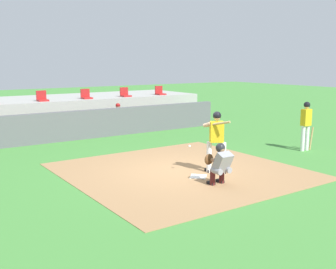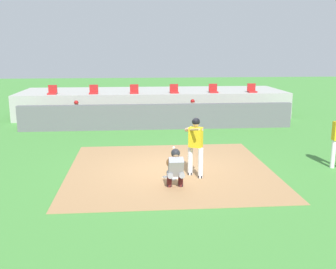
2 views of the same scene
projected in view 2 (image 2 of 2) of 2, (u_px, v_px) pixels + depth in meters
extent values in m
plane|color=#428438|center=(170.00, 170.00, 12.59)|extent=(80.00, 80.00, 0.00)
cube|color=#9E754C|center=(170.00, 170.00, 12.59)|extent=(6.40, 6.40, 0.01)
cube|color=white|center=(172.00, 177.00, 11.81)|extent=(0.62, 0.62, 0.02)
cylinder|color=silver|center=(190.00, 160.00, 11.98)|extent=(0.15, 0.15, 0.92)
cylinder|color=silver|center=(201.00, 163.00, 11.69)|extent=(0.15, 0.15, 0.92)
cube|color=gold|center=(196.00, 137.00, 11.67)|extent=(0.45, 0.40, 0.60)
sphere|color=tan|center=(196.00, 123.00, 11.58)|extent=(0.21, 0.21, 0.21)
sphere|color=black|center=(196.00, 122.00, 11.57)|extent=(0.24, 0.24, 0.24)
cylinder|color=tan|center=(188.00, 129.00, 11.76)|extent=(0.17, 0.27, 0.17)
cylinder|color=tan|center=(194.00, 130.00, 11.72)|extent=(0.52, 0.41, 0.18)
cylinder|color=tan|center=(192.00, 130.00, 11.48)|extent=(0.34, 0.82, 0.24)
cube|color=black|center=(190.00, 173.00, 12.13)|extent=(0.19, 0.28, 0.09)
cube|color=black|center=(200.00, 176.00, 11.83)|extent=(0.19, 0.28, 0.09)
cylinder|color=gray|center=(170.00, 174.00, 10.79)|extent=(0.16, 0.32, 0.16)
cylinder|color=#4C1919|center=(169.00, 180.00, 10.98)|extent=(0.14, 0.14, 0.42)
cube|color=black|center=(169.00, 185.00, 11.08)|extent=(0.11, 0.24, 0.08)
cylinder|color=gray|center=(181.00, 174.00, 10.82)|extent=(0.16, 0.32, 0.16)
cylinder|color=#4C1919|center=(181.00, 179.00, 11.01)|extent=(0.14, 0.14, 0.42)
cube|color=black|center=(180.00, 185.00, 11.11)|extent=(0.11, 0.24, 0.08)
cube|color=gray|center=(176.00, 167.00, 10.71)|extent=(0.40, 0.44, 0.57)
cube|color=#2D2D33|center=(175.00, 166.00, 10.83)|extent=(0.38, 0.26, 0.45)
sphere|color=#996B4C|center=(176.00, 154.00, 10.71)|extent=(0.21, 0.21, 0.21)
sphere|color=#232328|center=(175.00, 153.00, 10.73)|extent=(0.25, 0.25, 0.25)
cylinder|color=#996B4C|center=(174.00, 165.00, 10.93)|extent=(0.10, 0.45, 0.10)
ellipsoid|color=brown|center=(171.00, 162.00, 11.14)|extent=(0.28, 0.12, 0.30)
sphere|color=white|center=(174.00, 148.00, 12.17)|extent=(0.07, 0.07, 0.07)
cylinder|color=silver|center=(333.00, 154.00, 12.71)|extent=(0.14, 0.14, 0.92)
cube|color=#59595E|center=(158.00, 117.00, 18.79)|extent=(13.00, 0.30, 1.20)
cube|color=olive|center=(156.00, 121.00, 19.84)|extent=(11.80, 0.44, 0.45)
cylinder|color=#939399|center=(74.00, 118.00, 19.20)|extent=(0.15, 0.40, 0.15)
cylinder|color=#939399|center=(73.00, 124.00, 19.06)|extent=(0.13, 0.13, 0.45)
cube|color=maroon|center=(73.00, 128.00, 19.05)|extent=(0.11, 0.24, 0.08)
cylinder|color=#939399|center=(79.00, 117.00, 19.22)|extent=(0.15, 0.40, 0.15)
cylinder|color=#939399|center=(79.00, 124.00, 19.09)|extent=(0.13, 0.13, 0.45)
cube|color=maroon|center=(79.00, 128.00, 19.08)|extent=(0.11, 0.24, 0.08)
cube|color=gray|center=(77.00, 111.00, 19.37)|extent=(0.36, 0.22, 0.54)
sphere|color=brown|center=(76.00, 103.00, 19.29)|extent=(0.20, 0.20, 0.20)
sphere|color=maroon|center=(76.00, 103.00, 19.28)|extent=(0.22, 0.22, 0.22)
cylinder|color=brown|center=(72.00, 114.00, 19.24)|extent=(0.09, 0.41, 0.22)
cylinder|color=brown|center=(81.00, 114.00, 19.27)|extent=(0.09, 0.41, 0.22)
cylinder|color=#939399|center=(190.00, 116.00, 19.68)|extent=(0.15, 0.40, 0.15)
cylinder|color=#939399|center=(191.00, 122.00, 19.55)|extent=(0.13, 0.13, 0.45)
cube|color=maroon|center=(191.00, 126.00, 19.54)|extent=(0.11, 0.24, 0.08)
cylinder|color=#939399|center=(196.00, 116.00, 19.71)|extent=(0.15, 0.40, 0.15)
cylinder|color=#939399|center=(196.00, 122.00, 19.57)|extent=(0.13, 0.13, 0.45)
cube|color=maroon|center=(196.00, 126.00, 19.56)|extent=(0.11, 0.24, 0.08)
cube|color=gray|center=(192.00, 110.00, 19.85)|extent=(0.36, 0.22, 0.54)
sphere|color=tan|center=(193.00, 102.00, 19.77)|extent=(0.20, 0.20, 0.20)
sphere|color=maroon|center=(193.00, 101.00, 19.76)|extent=(0.22, 0.22, 0.22)
cylinder|color=tan|center=(189.00, 112.00, 19.72)|extent=(0.09, 0.41, 0.22)
cylinder|color=tan|center=(197.00, 112.00, 19.76)|extent=(0.09, 0.41, 0.22)
cube|color=#9E9E99|center=(153.00, 102.00, 23.05)|extent=(15.00, 4.40, 1.40)
cube|color=#A51E1E|center=(52.00, 94.00, 20.88)|extent=(0.46, 0.46, 0.08)
cube|color=#A51E1E|center=(53.00, 89.00, 21.02)|extent=(0.46, 0.06, 0.40)
cube|color=#A51E1E|center=(94.00, 93.00, 21.06)|extent=(0.46, 0.46, 0.08)
cube|color=#A51E1E|center=(94.00, 88.00, 21.20)|extent=(0.46, 0.06, 0.40)
cube|color=#A51E1E|center=(134.00, 93.00, 21.24)|extent=(0.46, 0.46, 0.08)
cube|color=#A51E1E|center=(134.00, 88.00, 21.39)|extent=(0.46, 0.06, 0.40)
cube|color=#A51E1E|center=(174.00, 92.00, 21.42)|extent=(0.46, 0.46, 0.08)
cube|color=#A51E1E|center=(174.00, 88.00, 21.57)|extent=(0.46, 0.06, 0.40)
cube|color=#A51E1E|center=(214.00, 92.00, 21.61)|extent=(0.46, 0.46, 0.08)
cube|color=#A51E1E|center=(213.00, 87.00, 21.75)|extent=(0.46, 0.06, 0.40)
cube|color=#A51E1E|center=(252.00, 92.00, 21.79)|extent=(0.46, 0.46, 0.08)
cube|color=#A51E1E|center=(251.00, 87.00, 21.93)|extent=(0.46, 0.06, 0.40)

